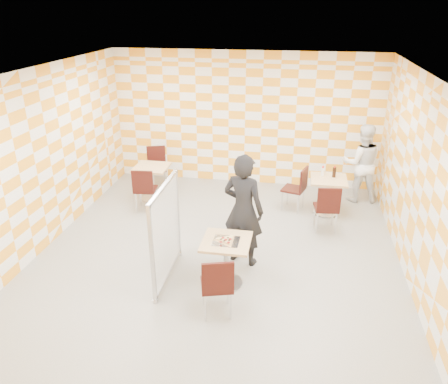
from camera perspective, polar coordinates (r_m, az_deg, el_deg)
name	(u,v)px	position (r m, az deg, el deg)	size (l,w,h in m)	color
room_shell	(222,164)	(7.16, -0.31, 3.71)	(7.00, 7.00, 7.00)	gray
main_table	(226,255)	(6.51, 0.30, -8.20)	(0.70, 0.70, 0.75)	#DEB777
second_table	(328,190)	(8.89, 13.39, 0.26)	(0.70, 0.70, 0.75)	#DEB777
empty_table	(152,177)	(9.42, -9.38, 1.94)	(0.70, 0.70, 0.75)	#DEB777
chair_main_front	(217,283)	(5.86, -0.89, -11.82)	(0.52, 0.53, 0.92)	black
chair_second_front	(327,205)	(8.14, 13.34, -1.70)	(0.47, 0.48, 0.92)	black
chair_second_side	(298,186)	(8.89, 9.67, 0.82)	(0.53, 0.53, 0.92)	black
chair_empty_near	(144,187)	(8.85, -10.37, 0.68)	(0.46, 0.47, 0.92)	black
chair_empty_far	(157,163)	(10.10, -8.78, 3.72)	(0.54, 0.54, 0.92)	black
partition	(166,232)	(6.58, -7.59, -5.22)	(0.08, 1.38, 1.55)	white
man_dark	(243,210)	(6.88, 2.54, -2.39)	(0.68, 0.44, 1.85)	black
man_white	(361,163)	(9.58, 17.51, 3.62)	(0.81, 0.63, 1.67)	white
pizza_on_foil	(226,240)	(6.36, 0.28, -6.29)	(0.40, 0.40, 0.04)	silver
sport_bottle	(323,171)	(8.91, 12.76, 2.65)	(0.06, 0.06, 0.20)	white
soda_bottle	(334,172)	(8.87, 14.20, 2.52)	(0.07, 0.07, 0.23)	black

